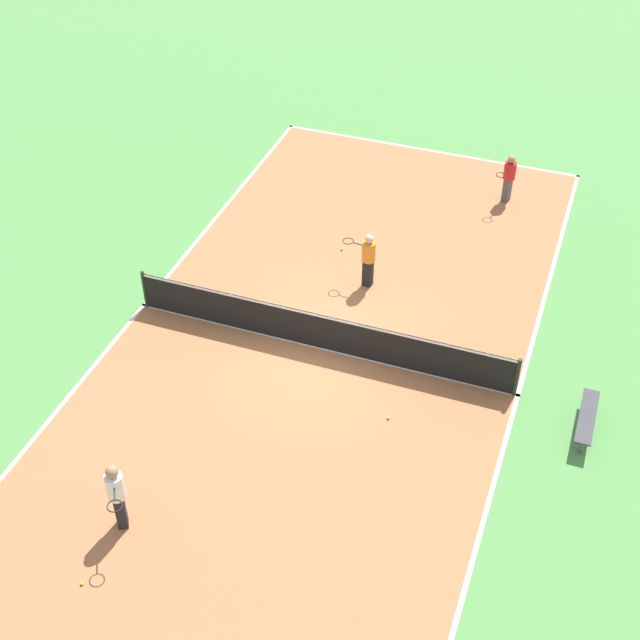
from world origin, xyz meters
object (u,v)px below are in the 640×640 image
object	(u,v)px
tennis_net	(320,330)
player_center_orange	(368,257)
tennis_ball_right_alley	(388,418)
bench	(587,418)
player_coach_red	(509,176)
tennis_ball_near_net	(82,583)
player_near_white	(116,493)
tennis_ball_far_baseline	(342,249)

from	to	relation	value
tennis_net	player_center_orange	size ratio (longest dim) A/B	6.05
tennis_net	tennis_ball_right_alley	distance (m)	2.92
tennis_net	tennis_ball_right_alley	bearing A→B (deg)	142.34
bench	player_coach_red	bearing A→B (deg)	-158.62
tennis_net	tennis_ball_near_net	distance (m)	8.10
player_near_white	player_coach_red	bearing A→B (deg)	130.33
tennis_ball_near_net	tennis_net	bearing A→B (deg)	-103.62
player_center_orange	tennis_ball_right_alley	bearing A→B (deg)	120.91
tennis_net	tennis_ball_near_net	bearing A→B (deg)	76.38
player_center_orange	tennis_ball_near_net	distance (m)	10.94
player_near_white	tennis_ball_near_net	distance (m)	1.77
tennis_ball_far_baseline	tennis_ball_right_alley	bearing A→B (deg)	118.01
tennis_net	player_coach_red	distance (m)	8.82
tennis_net	tennis_ball_right_alley	world-z (taller)	tennis_net
tennis_ball_near_net	tennis_ball_far_baseline	bearing A→B (deg)	-95.12
bench	tennis_ball_far_baseline	bearing A→B (deg)	-122.58
bench	player_center_orange	size ratio (longest dim) A/B	1.09
tennis_ball_far_baseline	player_near_white	bearing A→B (deg)	84.38
bench	tennis_ball_right_alley	bearing A→B (deg)	-74.12
tennis_net	tennis_ball_far_baseline	xyz separation A→B (m)	(0.83, -4.09, -0.52)
tennis_ball_right_alley	tennis_ball_near_net	bearing A→B (deg)	55.55
tennis_ball_near_net	tennis_ball_right_alley	world-z (taller)	same
tennis_ball_far_baseline	player_center_orange	bearing A→B (deg)	132.08
bench	tennis_ball_near_net	world-z (taller)	bench
player_center_orange	tennis_ball_near_net	world-z (taller)	player_center_orange
tennis_net	player_coach_red	xyz separation A→B (m)	(-2.99, -8.29, 0.31)
player_center_orange	tennis_net	bearing A→B (deg)	91.37
tennis_ball_near_net	tennis_ball_right_alley	distance (m)	7.39
player_center_orange	tennis_ball_right_alley	xyz separation A→B (m)	(-1.97, 4.58, -0.88)
player_near_white	tennis_net	bearing A→B (deg)	132.34
player_near_white	tennis_ball_right_alley	bearing A→B (deg)	106.71
bench	tennis_ball_far_baseline	world-z (taller)	bench
player_coach_red	player_center_orange	size ratio (longest dim) A/B	0.95
tennis_net	tennis_ball_right_alley	xyz separation A→B (m)	(-2.28, 1.76, -0.52)
player_near_white	tennis_ball_far_baseline	xyz separation A→B (m)	(-1.03, -10.46, -0.96)
player_center_orange	player_coach_red	bearing A→B (deg)	-108.42
player_near_white	player_center_orange	distance (m)	9.45
bench	tennis_ball_far_baseline	distance (m)	8.66
tennis_net	bench	world-z (taller)	tennis_net
tennis_ball_right_alley	tennis_ball_far_baseline	bearing A→B (deg)	-61.99
tennis_ball_right_alley	bench	bearing A→B (deg)	-164.12
player_near_white	tennis_ball_near_net	world-z (taller)	player_near_white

